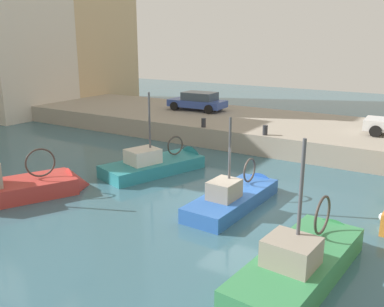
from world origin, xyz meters
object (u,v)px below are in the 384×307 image
object	(u,v)px
fishing_boat_green	(303,270)
parked_car_blue	(198,101)
fishing_boat_teal	(160,169)
fishing_boat_red	(12,195)
fishing_boat_blue	(237,201)
mooring_bollard_south	(265,130)
mooring_bollard_mid	(204,123)

from	to	relation	value
fishing_boat_green	parked_car_blue	distance (m)	20.93
fishing_boat_teal	parked_car_blue	distance (m)	11.39
fishing_boat_red	fishing_boat_teal	distance (m)	7.04
fishing_boat_blue	parked_car_blue	world-z (taller)	fishing_boat_blue
fishing_boat_blue	fishing_boat_teal	size ratio (longest dim) A/B	0.94
parked_car_blue	fishing_boat_teal	bearing A→B (deg)	-158.19
fishing_boat_green	parked_car_blue	size ratio (longest dim) A/B	1.50
mooring_bollard_south	fishing_boat_green	bearing A→B (deg)	-151.99
fishing_boat_blue	parked_car_blue	distance (m)	15.59
fishing_boat_blue	mooring_bollard_mid	world-z (taller)	fishing_boat_blue
fishing_boat_red	parked_car_blue	bearing A→B (deg)	4.23
fishing_boat_red	fishing_boat_teal	bearing A→B (deg)	-24.62
mooring_bollard_south	fishing_boat_blue	bearing A→B (deg)	-165.24
fishing_boat_green	mooring_bollard_mid	bearing A→B (deg)	41.84
fishing_boat_blue	mooring_bollard_mid	bearing A→B (deg)	39.13
fishing_boat_red	fishing_boat_teal	xyz separation A→B (m)	(6.40, -2.93, -0.05)
fishing_boat_red	mooring_bollard_mid	world-z (taller)	fishing_boat_red
fishing_boat_teal	mooring_bollard_south	bearing A→B (deg)	-31.40
fishing_boat_blue	fishing_boat_teal	world-z (taller)	fishing_boat_teal
fishing_boat_green	mooring_bollard_south	world-z (taller)	fishing_boat_green
fishing_boat_blue	parked_car_blue	bearing A→B (deg)	37.35
fishing_boat_green	parked_car_blue	world-z (taller)	fishing_boat_green
fishing_boat_red	mooring_bollard_mid	xyz separation A→B (m)	(11.81, -2.23, 1.32)
parked_car_blue	mooring_bollard_mid	bearing A→B (deg)	-145.37
parked_car_blue	mooring_bollard_mid	distance (m)	6.13
fishing_boat_teal	mooring_bollard_south	world-z (taller)	fishing_boat_teal
fishing_boat_teal	parked_car_blue	bearing A→B (deg)	21.81
mooring_bollard_south	fishing_boat_red	bearing A→B (deg)	152.17
fishing_boat_green	mooring_bollard_mid	xyz separation A→B (m)	(11.00, 9.85, 1.37)
fishing_boat_teal	mooring_bollard_mid	xyz separation A→B (m)	(5.41, 0.70, 1.37)
fishing_boat_red	fishing_boat_blue	bearing A→B (deg)	-60.91
fishing_boat_teal	mooring_bollard_mid	bearing A→B (deg)	7.38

